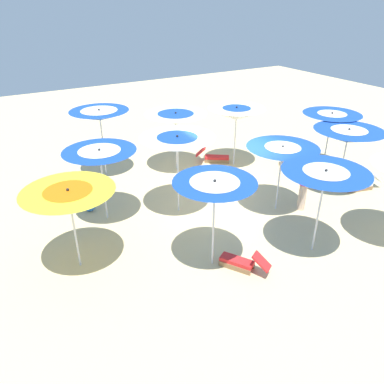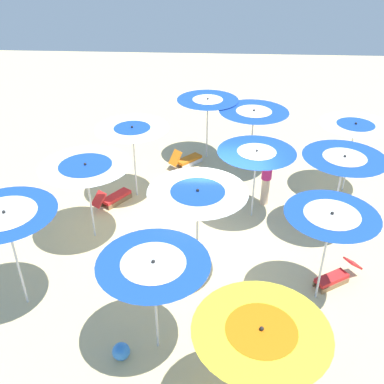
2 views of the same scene
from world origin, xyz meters
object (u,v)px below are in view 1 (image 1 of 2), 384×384
at_px(beach_umbrella_7, 100,157).
at_px(lounger_3, 361,184).
at_px(beachgoer_0, 305,181).
at_px(beach_umbrella_0, 331,118).
at_px(beach_umbrella_9, 325,179).
at_px(beach_umbrella_10, 214,190).
at_px(lounger_2, 241,262).
at_px(beach_umbrella_1, 236,114).
at_px(lounger_0, 214,157).
at_px(beach_ball, 90,206).
at_px(lounger_1, 298,161).
at_px(beach_umbrella_3, 100,115).
at_px(beach_umbrella_2, 176,118).
at_px(beach_umbrella_11, 69,197).
at_px(beach_umbrella_5, 282,152).
at_px(beach_umbrella_6, 177,142).
at_px(beach_umbrella_4, 348,136).

distance_m(beach_umbrella_7, lounger_3, 8.83).
height_order(beach_umbrella_7, beachgoer_0, beach_umbrella_7).
bearing_deg(beach_umbrella_0, beachgoer_0, 31.53).
bearing_deg(beach_umbrella_0, beach_umbrella_9, 39.73).
xyz_separation_m(beach_umbrella_10, lounger_2, (-0.50, 0.53, -1.88)).
distance_m(beach_umbrella_1, lounger_0, 2.03).
bearing_deg(beach_ball, beach_umbrella_0, 170.89).
xyz_separation_m(lounger_1, beach_ball, (8.12, -0.72, -0.04)).
relative_size(beach_umbrella_1, beachgoer_0, 1.26).
distance_m(beach_umbrella_3, beach_umbrella_10, 6.55).
xyz_separation_m(lounger_0, lounger_3, (-3.06, 4.61, -0.01)).
xyz_separation_m(beach_umbrella_2, beach_umbrella_11, (4.89, 3.99, -0.05)).
xyz_separation_m(beach_umbrella_2, beach_umbrella_9, (-0.60, 6.47, 0.10)).
bearing_deg(beach_umbrella_10, beach_umbrella_9, 161.76).
bearing_deg(lounger_0, beach_umbrella_9, -64.09).
xyz_separation_m(beach_umbrella_3, lounger_1, (-6.77, 3.13, -2.04)).
bearing_deg(beach_umbrella_10, beach_umbrella_5, -158.33).
xyz_separation_m(beach_umbrella_5, beach_ball, (5.12, -2.83, -1.75)).
relative_size(beach_umbrella_9, lounger_2, 1.90).
height_order(beach_umbrella_9, lounger_0, beach_umbrella_9).
bearing_deg(lounger_3, beachgoer_0, 15.12).
bearing_deg(lounger_3, beach_umbrella_9, 38.38).
xyz_separation_m(lounger_1, lounger_3, (-0.45, 2.57, -0.02)).
bearing_deg(beach_umbrella_7, beach_umbrella_1, -166.46).
xyz_separation_m(beach_umbrella_2, beach_umbrella_3, (2.54, -0.91, 0.26)).
relative_size(beach_umbrella_1, beach_umbrella_3, 0.94).
xyz_separation_m(beach_umbrella_3, beach_umbrella_11, (2.35, 4.91, -0.31)).
distance_m(beach_umbrella_3, beach_umbrella_9, 8.02).
height_order(beach_umbrella_1, beach_umbrella_5, beach_umbrella_1).
distance_m(lounger_2, lounger_3, 6.33).
height_order(beach_umbrella_6, lounger_1, beach_umbrella_6).
relative_size(lounger_2, lounger_3, 0.90).
xyz_separation_m(beach_umbrella_4, beach_umbrella_11, (8.86, -0.42, -0.00)).
xyz_separation_m(beach_umbrella_7, beach_umbrella_10, (-1.56, 3.43, 0.08)).
bearing_deg(lounger_3, beach_umbrella_7, -1.56).
relative_size(beach_umbrella_1, lounger_2, 1.89).
bearing_deg(lounger_1, beach_umbrella_9, -87.57).
xyz_separation_m(beach_umbrella_1, beach_ball, (6.04, 0.69, -1.89)).
bearing_deg(beach_ball, lounger_3, 159.02).
xyz_separation_m(beach_umbrella_9, beach_umbrella_10, (2.60, -0.86, -0.01)).
xyz_separation_m(beach_umbrella_11, beachgoer_0, (-6.78, 0.75, -0.97)).
distance_m(beach_umbrella_10, lounger_1, 7.34).
distance_m(beach_umbrella_0, lounger_0, 4.63).
bearing_deg(beach_umbrella_0, beach_umbrella_2, -30.72).
relative_size(beach_umbrella_2, beach_umbrella_11, 1.06).
xyz_separation_m(beach_umbrella_9, beach_ball, (4.49, -4.97, -1.92)).
bearing_deg(lounger_0, beach_ball, -131.35).
relative_size(beach_umbrella_2, beach_umbrella_5, 1.07).
bearing_deg(beach_umbrella_1, beach_umbrella_7, 13.54).
distance_m(lounger_1, lounger_2, 6.95).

